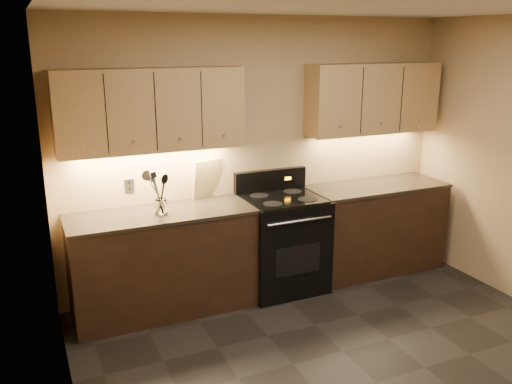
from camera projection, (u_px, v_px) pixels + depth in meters
floor at (376, 382)px, 3.89m from camera, size 4.00×4.00×0.00m
ceiling at (403, 0)px, 3.19m from camera, size 4.00×4.00×0.00m
wall_back at (261, 154)px, 5.30m from camera, size 4.00×0.04×2.60m
wall_left at (68, 259)px, 2.76m from camera, size 0.04×4.00×2.60m
counter_left at (163, 262)px, 4.83m from camera, size 1.62×0.62×0.93m
counter_right at (374, 227)px, 5.72m from camera, size 1.46×0.62×0.93m
stove at (282, 242)px, 5.27m from camera, size 0.76×0.68×1.14m
upper_cab_left at (151, 110)px, 4.60m from camera, size 1.60×0.30×0.70m
upper_cab_right at (373, 99)px, 5.49m from camera, size 1.44×0.30×0.70m
outlet_plate at (129, 186)px, 4.83m from camera, size 0.08×0.01×0.12m
utensil_crock at (161, 207)px, 4.65m from camera, size 0.14×0.14×0.13m
cutting_board at (207, 179)px, 5.08m from camera, size 0.31×0.17×0.38m
wooden_spoon at (158, 195)px, 4.60m from camera, size 0.14×0.13×0.32m
black_spoon at (158, 192)px, 4.63m from camera, size 0.11×0.13×0.35m
black_turner at (162, 194)px, 4.61m from camera, size 0.15×0.19×0.35m
steel_spatula at (162, 190)px, 4.62m from camera, size 0.18×0.13×0.41m
steel_skimmer at (166, 191)px, 4.61m from camera, size 0.24×0.15×0.39m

